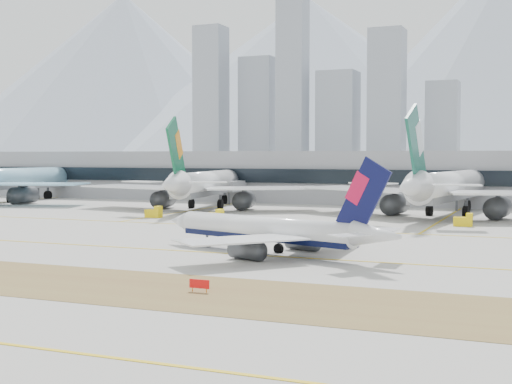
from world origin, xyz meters
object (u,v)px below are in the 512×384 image
at_px(widebody_eva, 205,185).
at_px(widebody_cathay, 446,188).
at_px(taxiing_airliner, 273,231).
at_px(terminal, 365,176).

relative_size(widebody_eva, widebody_cathay, 0.94).
bearing_deg(widebody_cathay, taxiing_airliner, 175.76).
bearing_deg(taxiing_airliner, widebody_eva, -38.44).
bearing_deg(widebody_eva, widebody_cathay, -100.44).
relative_size(widebody_cathay, terminal, 0.24).
height_order(taxiing_airliner, terminal, terminal).
bearing_deg(widebody_cathay, widebody_eva, 96.35).
distance_m(widebody_eva, terminal, 55.51).
height_order(widebody_eva, widebody_cathay, widebody_cathay).
bearing_deg(widebody_eva, taxiing_airliner, -156.99).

